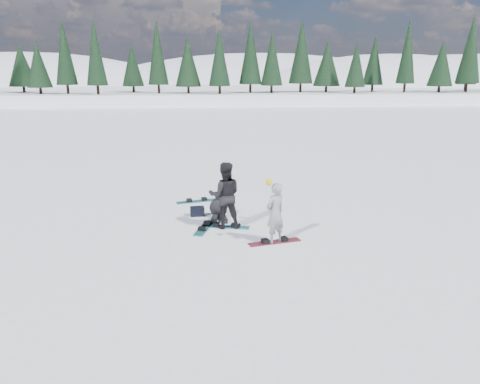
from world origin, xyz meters
name	(u,v)px	position (x,y,z in m)	size (l,w,h in m)	color
ground	(323,225)	(0.00, 0.00, 0.00)	(420.00, 420.00, 0.00)	white
alpine_backdrop	(188,115)	(-11.72, 189.17, -13.97)	(412.50, 227.00, 53.20)	white
snowboarder_woman	(275,213)	(-1.71, -1.37, 0.87)	(0.75, 0.70, 1.86)	#96979B
snowboarder_man	(225,195)	(-3.03, 0.05, 1.01)	(0.98, 0.77, 2.03)	black
seated_rider	(219,208)	(-3.20, 1.02, 0.32)	(0.60, 0.98, 0.84)	black
gear_bag	(197,211)	(-3.90, 1.27, 0.15)	(0.45, 0.30, 0.30)	black
snowboard_woman	(275,242)	(-1.70, -1.37, 0.01)	(1.50, 0.28, 0.03)	maroon
snowboard_man	(225,227)	(-3.03, 0.05, 0.01)	(1.50, 0.28, 0.03)	teal
snowboard_loose_a	(205,228)	(-3.65, -0.01, 0.01)	(1.50, 0.28, 0.03)	#177580
snowboard_loose_c	(197,201)	(-3.95, 2.98, 0.01)	(1.50, 0.28, 0.03)	#16727E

